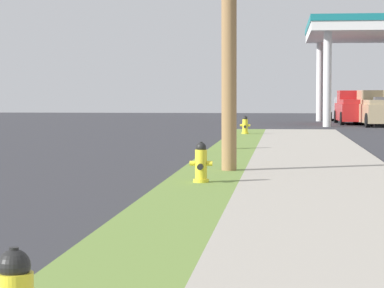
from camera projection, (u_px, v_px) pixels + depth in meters
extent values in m
sphere|color=black|center=(14.00, 266.00, 4.83)|extent=(0.19, 0.19, 0.19)
cylinder|color=black|center=(14.00, 252.00, 4.83)|extent=(0.06, 0.06, 0.05)
cylinder|color=yellow|center=(201.00, 181.00, 15.67)|extent=(0.29, 0.29, 0.06)
cylinder|color=yellow|center=(201.00, 166.00, 15.65)|extent=(0.22, 0.22, 0.60)
sphere|color=black|center=(201.00, 147.00, 15.63)|extent=(0.19, 0.19, 0.19)
cylinder|color=black|center=(201.00, 143.00, 15.63)|extent=(0.06, 0.06, 0.05)
cylinder|color=yellow|center=(192.00, 163.00, 15.67)|extent=(0.10, 0.09, 0.09)
cylinder|color=yellow|center=(210.00, 163.00, 15.63)|extent=(0.10, 0.09, 0.09)
cylinder|color=black|center=(200.00, 167.00, 15.49)|extent=(0.11, 0.12, 0.11)
cylinder|color=yellow|center=(229.00, 148.00, 25.42)|extent=(0.29, 0.29, 0.06)
cylinder|color=yellow|center=(229.00, 139.00, 25.40)|extent=(0.22, 0.22, 0.60)
sphere|color=black|center=(229.00, 127.00, 25.38)|extent=(0.19, 0.19, 0.19)
cylinder|color=black|center=(229.00, 124.00, 25.38)|extent=(0.06, 0.06, 0.05)
cylinder|color=yellow|center=(224.00, 137.00, 25.42)|extent=(0.10, 0.09, 0.09)
cylinder|color=yellow|center=(235.00, 137.00, 25.38)|extent=(0.10, 0.09, 0.09)
cylinder|color=black|center=(229.00, 139.00, 25.23)|extent=(0.11, 0.12, 0.11)
cylinder|color=yellow|center=(245.00, 133.00, 34.98)|extent=(0.29, 0.29, 0.06)
cylinder|color=yellow|center=(245.00, 127.00, 34.97)|extent=(0.22, 0.22, 0.60)
sphere|color=black|center=(245.00, 118.00, 34.95)|extent=(0.19, 0.19, 0.19)
cylinder|color=black|center=(245.00, 116.00, 34.94)|extent=(0.06, 0.06, 0.05)
cylinder|color=yellow|center=(241.00, 125.00, 34.98)|extent=(0.10, 0.09, 0.09)
cylinder|color=yellow|center=(249.00, 125.00, 34.95)|extent=(0.10, 0.09, 0.09)
cylinder|color=black|center=(245.00, 127.00, 34.80)|extent=(0.11, 0.12, 0.11)
cylinder|color=silver|center=(327.00, 79.00, 45.65)|extent=(0.44, 0.44, 5.09)
cylinder|color=silver|center=(320.00, 82.00, 55.17)|extent=(0.44, 0.44, 5.09)
cube|color=white|center=(372.00, 33.00, 49.95)|extent=(7.46, 11.39, 0.50)
cube|color=#197A7F|center=(373.00, 25.00, 49.92)|extent=(7.56, 11.49, 0.36)
cube|color=#47474C|center=(381.00, 112.00, 45.45)|extent=(0.70, 1.10, 1.60)
cube|color=#47474C|center=(364.00, 109.00, 54.97)|extent=(0.70, 1.10, 1.60)
cube|color=#BCBCC1|center=(347.00, 112.00, 57.27)|extent=(2.17, 4.63, 0.85)
cube|color=#BCBCC1|center=(347.00, 101.00, 57.01)|extent=(1.76, 2.15, 0.56)
cylinder|color=black|center=(334.00, 115.00, 59.11)|extent=(0.27, 0.62, 0.60)
cylinder|color=black|center=(359.00, 115.00, 58.80)|extent=(0.27, 0.62, 0.60)
cylinder|color=black|center=(333.00, 116.00, 55.78)|extent=(0.27, 0.62, 0.60)
cylinder|color=black|center=(360.00, 117.00, 55.46)|extent=(0.27, 0.62, 0.60)
cube|color=tan|center=(379.00, 113.00, 46.84)|extent=(2.33, 5.51, 1.00)
cube|color=tan|center=(376.00, 97.00, 47.76)|extent=(1.96, 2.16, 0.76)
cube|color=tan|center=(383.00, 102.00, 45.62)|extent=(2.06, 3.03, 0.24)
cylinder|color=black|center=(356.00, 118.00, 49.05)|extent=(0.27, 0.77, 0.76)
cylinder|color=black|center=(368.00, 120.00, 44.76)|extent=(0.27, 0.77, 0.76)
cube|color=red|center=(355.00, 112.00, 50.10)|extent=(2.10, 5.44, 1.00)
cube|color=red|center=(354.00, 97.00, 51.01)|extent=(1.88, 2.09, 0.76)
cube|color=red|center=(358.00, 102.00, 48.88)|extent=(1.94, 2.95, 0.24)
cylinder|color=black|center=(336.00, 117.00, 52.34)|extent=(0.23, 0.76, 0.76)
cylinder|color=black|center=(367.00, 117.00, 52.17)|extent=(0.23, 0.76, 0.76)
cylinder|color=black|center=(342.00, 119.00, 48.06)|extent=(0.23, 0.76, 0.76)
cylinder|color=black|center=(376.00, 119.00, 47.90)|extent=(0.23, 0.76, 0.76)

